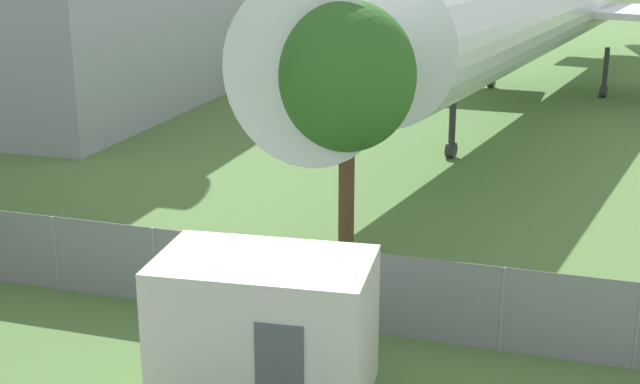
% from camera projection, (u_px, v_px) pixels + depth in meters
% --- Properties ---
extents(perimeter_fence, '(56.07, 0.07, 1.79)m').
position_uv_depth(perimeter_fence, '(155.00, 266.00, 19.79)').
color(perimeter_fence, gray).
rests_on(perimeter_fence, ground).
extents(portable_cabin, '(3.99, 2.62, 2.61)m').
position_uv_depth(portable_cabin, '(265.00, 327.00, 15.91)').
color(portable_cabin, silver).
rests_on(portable_cabin, ground).
extents(tree_near_hangar, '(3.29, 3.29, 6.51)m').
position_uv_depth(tree_near_hangar, '(347.00, 78.00, 21.08)').
color(tree_near_hangar, '#4C3823').
rests_on(tree_near_hangar, ground).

